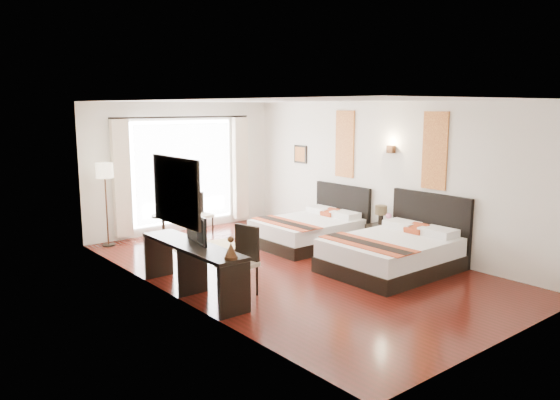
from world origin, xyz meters
TOP-DOWN VIEW (x-y plane):
  - floor at (0.00, 0.00)m, footprint 4.50×7.50m
  - ceiling at (0.00, 0.00)m, footprint 4.50×7.50m
  - wall_headboard at (2.25, 0.00)m, footprint 0.01×7.50m
  - wall_desk at (-2.25, 0.00)m, footprint 0.01×7.50m
  - wall_window at (0.00, 3.75)m, footprint 4.50×0.01m
  - wall_entry at (0.00, -3.75)m, footprint 4.50×0.01m
  - window_glass at (0.00, 3.73)m, footprint 2.40×0.02m
  - sheer_curtain at (0.00, 3.67)m, footprint 2.30×0.02m
  - drape_left at (-1.45, 3.63)m, footprint 0.35×0.14m
  - drape_right at (1.45, 3.63)m, footprint 0.35×0.14m
  - art_panel_near at (2.23, -1.13)m, footprint 0.03×0.50m
  - art_panel_far at (2.23, 1.03)m, footprint 0.03×0.50m
  - wall_sconce at (2.19, -0.20)m, footprint 0.10×0.14m
  - mirror_frame at (-2.22, -0.05)m, footprint 0.04×1.25m
  - mirror_glass at (-2.19, -0.05)m, footprint 0.01×1.12m
  - bed_near at (1.23, -1.13)m, footprint 2.14×1.67m
  - bed_far at (1.31, 1.03)m, footprint 1.99×1.55m
  - nightstand at (2.03, -0.20)m, footprint 0.42×0.52m
  - table_lamp at (2.05, -0.13)m, footprint 0.23×0.23m
  - vase at (2.04, -0.32)m, footprint 0.17×0.17m
  - console_desk at (-1.99, -0.05)m, footprint 0.50×2.20m
  - television at (-1.97, -0.01)m, footprint 0.22×0.74m
  - bronze_figurine at (-1.99, -1.05)m, footprint 0.22×0.22m
  - desk_chair at (-1.50, -0.52)m, footprint 0.56×0.56m
  - floor_lamp at (-1.86, 3.45)m, footprint 0.33×0.33m
  - side_table at (-0.82, 3.14)m, footprint 0.46×0.46m
  - fruit_bowl at (-0.84, 3.13)m, footprint 0.25×0.25m
  - window_chair at (0.05, 3.13)m, footprint 0.44×0.44m
  - jute_rug at (-0.42, 2.16)m, footprint 1.40×1.11m

SIDE VIEW (x-z plane):
  - floor at x=0.00m, z-range -0.01..0.00m
  - jute_rug at x=-0.42m, z-range 0.00..0.01m
  - nightstand at x=2.03m, z-range 0.00..0.50m
  - side_table at x=-0.82m, z-range 0.00..0.53m
  - window_chair at x=0.05m, z-range -0.17..0.71m
  - bed_far at x=1.31m, z-range -0.27..0.85m
  - desk_chair at x=-1.50m, z-range -0.20..0.82m
  - bed_near at x=1.23m, z-range -0.29..0.92m
  - console_desk at x=-1.99m, z-range 0.00..0.76m
  - fruit_bowl at x=-0.84m, z-range 0.53..0.59m
  - vase at x=2.04m, z-range 0.50..0.64m
  - table_lamp at x=2.05m, z-range 0.57..0.93m
  - bronze_figurine at x=-1.99m, z-range 0.75..1.02m
  - television at x=-1.97m, z-range 0.75..1.18m
  - drape_left at x=-1.45m, z-range 0.10..2.46m
  - drape_right at x=1.45m, z-range 0.10..2.46m
  - sheer_curtain at x=0.00m, z-range 0.25..2.35m
  - window_glass at x=0.00m, z-range 0.20..2.40m
  - floor_lamp at x=-1.86m, z-range 0.57..2.20m
  - wall_headboard at x=2.25m, z-range 0.00..2.80m
  - wall_desk at x=-2.25m, z-range 0.00..2.80m
  - wall_window at x=0.00m, z-range 0.00..2.80m
  - wall_entry at x=0.00m, z-range 0.00..2.80m
  - mirror_frame at x=-2.22m, z-range 1.08..2.02m
  - mirror_glass at x=-2.19m, z-range 1.14..1.96m
  - wall_sconce at x=2.19m, z-range 1.85..1.99m
  - art_panel_near at x=2.23m, z-range 1.27..2.62m
  - art_panel_far at x=2.23m, z-range 1.27..2.62m
  - ceiling at x=0.00m, z-range 2.78..2.80m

